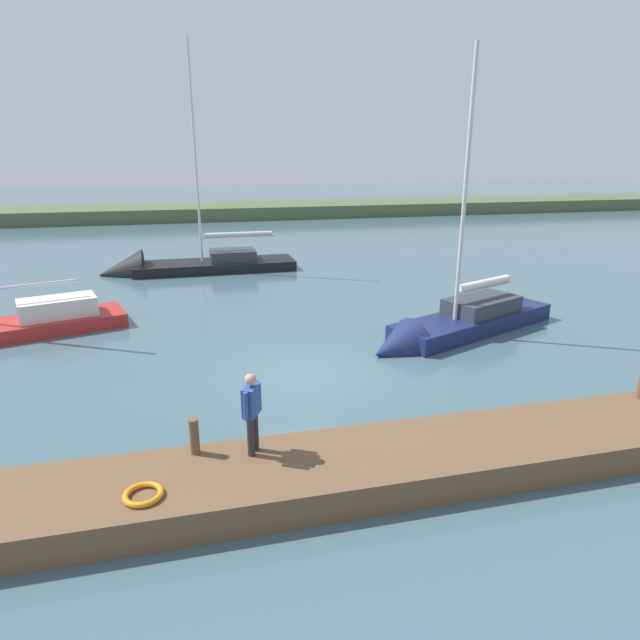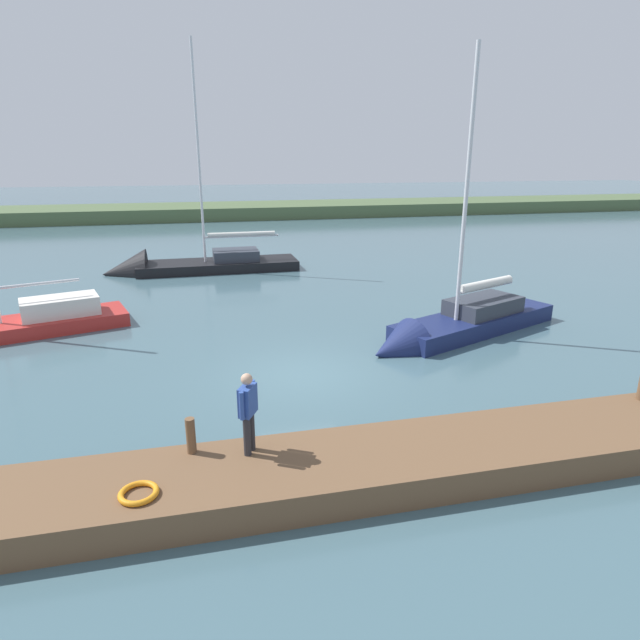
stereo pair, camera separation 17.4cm
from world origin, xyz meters
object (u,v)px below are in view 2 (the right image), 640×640
at_px(life_ring_buoy, 139,493).
at_px(person_on_dock, 248,408).
at_px(sailboat_outer_mooring, 456,329).
at_px(mooring_post_far, 191,436).
at_px(sailboat_behind_pier, 184,269).

bearing_deg(life_ring_buoy, person_on_dock, -154.03).
relative_size(life_ring_buoy, sailboat_outer_mooring, 0.07).
distance_m(mooring_post_far, life_ring_buoy, 1.48).
xyz_separation_m(mooring_post_far, person_on_dock, (-1.06, 0.24, 0.56)).
height_order(mooring_post_far, person_on_dock, person_on_dock).
xyz_separation_m(mooring_post_far, sailboat_behind_pier, (0.47, -19.34, -0.79)).
height_order(sailboat_outer_mooring, person_on_dock, sailboat_outer_mooring).
relative_size(mooring_post_far, life_ring_buoy, 1.07).
bearing_deg(mooring_post_far, sailboat_outer_mooring, -143.07).
bearing_deg(person_on_dock, mooring_post_far, -163.83).
distance_m(sailboat_outer_mooring, person_on_dock, 10.42).
distance_m(life_ring_buoy, person_on_dock, 2.30).
distance_m(mooring_post_far, person_on_dock, 1.23).
bearing_deg(mooring_post_far, life_ring_buoy, 53.90).
distance_m(sailboat_behind_pier, person_on_dock, 19.69).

